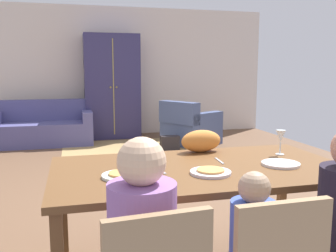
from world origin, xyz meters
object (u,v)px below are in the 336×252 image
plate_near_child (211,172)px  armoire (112,87)px  dining_table (201,176)px  cat (201,141)px  handbag (170,143)px  couch (43,128)px  wine_glass (281,137)px  armchair (189,127)px  plate_near_woman (281,164)px  plate_near_man (123,176)px

plate_near_child → armoire: (-0.01, 5.63, 0.28)m
dining_table → cat: cat is taller
handbag → couch: bearing=151.8°
plate_near_child → wine_glass: wine_glass is taller
dining_table → armchair: armchair is taller
couch → handbag: couch is taller
couch → armoire: armoire is taller
plate_near_child → cat: size_ratio=0.78×
plate_near_woman → armoire: 5.58m
couch → handbag: 2.46m
armoire → cat: bearing=-88.2°
dining_table → armoire: 5.46m
plate_near_woman → cat: size_ratio=0.78×
dining_table → couch: bearing=105.0°
plate_near_child → handbag: (0.81, 4.06, -0.64)m
cat → couch: bearing=103.2°
dining_table → handbag: bearing=78.3°
wine_glass → plate_near_woman: bearing=-120.1°
wine_glass → plate_near_child: bearing=-152.3°
wine_glass → handbag: (0.12, 3.70, -0.76)m
dining_table → armoire: size_ratio=0.91×
cat → armchair: size_ratio=0.27×
plate_near_man → armchair: bearing=67.7°
plate_near_man → wine_glass: size_ratio=1.34×
armchair → armoire: armoire is taller
plate_near_child → handbag: size_ratio=0.78×
plate_near_man → dining_table: bearing=12.9°
armchair → handbag: bearing=-136.8°
dining_table → handbag: size_ratio=5.96×
plate_near_child → wine_glass: bearing=27.7°
couch → wine_glass: bearing=-67.2°
plate_near_child → plate_near_man: bearing=173.5°
plate_near_child → plate_near_woman: size_ratio=1.00×
wine_glass → couch: size_ratio=0.10×
plate_near_woman → handbag: 4.04m
wine_glass → cat: wine_glass is taller
wine_glass → couch: 5.30m
armchair → armoire: size_ratio=0.56×
dining_table → plate_near_man: plate_near_man is taller
plate_near_woman → couch: 5.49m
dining_table → plate_near_child: (-0.00, -0.18, 0.07)m
dining_table → handbag: (0.81, 3.88, -0.57)m
plate_near_child → armoire: bearing=90.1°
dining_table → couch: (-1.35, 5.04, -0.39)m
plate_near_woman → handbag: (0.28, 3.98, -0.64)m
armchair → dining_table: bearing=-106.7°
dining_table → plate_near_child: size_ratio=7.63×
armoire → dining_table: bearing=-89.9°
plate_near_woman → armoire: size_ratio=0.12×
plate_near_man → handbag: (1.33, 4.00, -0.64)m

